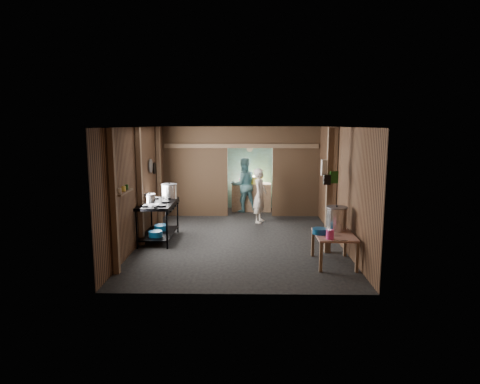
{
  "coord_description": "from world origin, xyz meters",
  "views": [
    {
      "loc": [
        0.15,
        -9.69,
        2.65
      ],
      "look_at": [
        0.0,
        -0.2,
        1.1
      ],
      "focal_mm": 30.91,
      "sensor_mm": 36.0,
      "label": 1
    }
  ],
  "objects_px": {
    "stove_pot_large": "(169,191)",
    "pink_bucket": "(330,234)",
    "yellow_tub": "(256,180)",
    "cook": "(260,196)",
    "gas_range": "(159,221)",
    "stock_pot": "(336,219)",
    "prep_table": "(334,249)"
  },
  "relations": [
    {
      "from": "gas_range",
      "to": "prep_table",
      "type": "bearing_deg",
      "value": -23.25
    },
    {
      "from": "prep_table",
      "to": "cook",
      "type": "height_order",
      "value": "cook"
    },
    {
      "from": "stove_pot_large",
      "to": "cook",
      "type": "distance_m",
      "value": 2.58
    },
    {
      "from": "stove_pot_large",
      "to": "pink_bucket",
      "type": "distance_m",
      "value": 4.22
    },
    {
      "from": "gas_range",
      "to": "prep_table",
      "type": "xyz_separation_m",
      "value": [
        3.71,
        -1.59,
        -0.15
      ]
    },
    {
      "from": "pink_bucket",
      "to": "gas_range",
      "type": "bearing_deg",
      "value": 151.42
    },
    {
      "from": "prep_table",
      "to": "cook",
      "type": "bearing_deg",
      "value": 111.06
    },
    {
      "from": "gas_range",
      "to": "yellow_tub",
      "type": "xyz_separation_m",
      "value": [
        2.33,
        3.38,
        0.52
      ]
    },
    {
      "from": "stove_pot_large",
      "to": "cook",
      "type": "relative_size",
      "value": 0.25
    },
    {
      "from": "yellow_tub",
      "to": "gas_range",
      "type": "bearing_deg",
      "value": -124.57
    },
    {
      "from": "stove_pot_large",
      "to": "pink_bucket",
      "type": "height_order",
      "value": "stove_pot_large"
    },
    {
      "from": "prep_table",
      "to": "stock_pot",
      "type": "bearing_deg",
      "value": 72.41
    },
    {
      "from": "yellow_tub",
      "to": "stove_pot_large",
      "type": "bearing_deg",
      "value": -127.31
    },
    {
      "from": "stock_pot",
      "to": "yellow_tub",
      "type": "distance_m",
      "value": 4.89
    },
    {
      "from": "prep_table",
      "to": "yellow_tub",
      "type": "relative_size",
      "value": 2.48
    },
    {
      "from": "pink_bucket",
      "to": "prep_table",
      "type": "bearing_deg",
      "value": 66.0
    },
    {
      "from": "cook",
      "to": "yellow_tub",
      "type": "bearing_deg",
      "value": 19.42
    },
    {
      "from": "pink_bucket",
      "to": "yellow_tub",
      "type": "relative_size",
      "value": 0.43
    },
    {
      "from": "prep_table",
      "to": "stove_pot_large",
      "type": "relative_size",
      "value": 2.69
    },
    {
      "from": "gas_range",
      "to": "prep_table",
      "type": "distance_m",
      "value": 4.04
    },
    {
      "from": "yellow_tub",
      "to": "cook",
      "type": "relative_size",
      "value": 0.27
    },
    {
      "from": "gas_range",
      "to": "stove_pot_large",
      "type": "relative_size",
      "value": 4.07
    },
    {
      "from": "pink_bucket",
      "to": "stove_pot_large",
      "type": "bearing_deg",
      "value": 143.74
    },
    {
      "from": "gas_range",
      "to": "stock_pot",
      "type": "relative_size",
      "value": 3.1
    },
    {
      "from": "prep_table",
      "to": "cook",
      "type": "xyz_separation_m",
      "value": [
        -1.31,
        3.41,
        0.45
      ]
    },
    {
      "from": "stove_pot_large",
      "to": "pink_bucket",
      "type": "xyz_separation_m",
      "value": [
        3.39,
        -2.48,
        -0.38
      ]
    },
    {
      "from": "prep_table",
      "to": "pink_bucket",
      "type": "relative_size",
      "value": 5.76
    },
    {
      "from": "prep_table",
      "to": "pink_bucket",
      "type": "xyz_separation_m",
      "value": [
        -0.15,
        -0.34,
        0.38
      ]
    },
    {
      "from": "gas_range",
      "to": "stock_pot",
      "type": "height_order",
      "value": "stock_pot"
    },
    {
      "from": "stock_pot",
      "to": "pink_bucket",
      "type": "bearing_deg",
      "value": -111.02
    },
    {
      "from": "stove_pot_large",
      "to": "stock_pot",
      "type": "xyz_separation_m",
      "value": [
        3.64,
        -1.83,
        -0.24
      ]
    },
    {
      "from": "gas_range",
      "to": "prep_table",
      "type": "relative_size",
      "value": 1.51
    }
  ]
}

